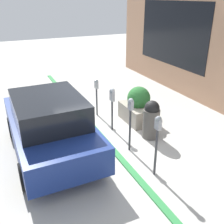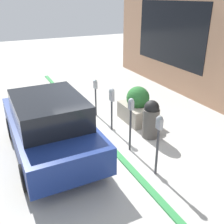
# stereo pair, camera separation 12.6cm
# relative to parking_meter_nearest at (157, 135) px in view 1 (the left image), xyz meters

# --- Properties ---
(ground_plane) EXTENTS (40.00, 40.00, 0.00)m
(ground_plane) POSITION_rel_parking_meter_nearest_xyz_m (1.81, 0.36, -1.05)
(ground_plane) COLOR beige
(curb_strip) EXTENTS (14.65, 0.16, 0.04)m
(curb_strip) POSITION_rel_parking_meter_nearest_xyz_m (1.81, 0.44, -1.03)
(curb_strip) COLOR #338C47
(curb_strip) RESTS_ON ground_plane
(parking_meter_nearest) EXTENTS (0.16, 0.13, 1.50)m
(parking_meter_nearest) POSITION_rel_parking_meter_nearest_xyz_m (0.00, 0.00, 0.00)
(parking_meter_nearest) COLOR #38383D
(parking_meter_nearest) RESTS_ON ground_plane
(parking_meter_second) EXTENTS (0.16, 0.14, 1.50)m
(parking_meter_second) POSITION_rel_parking_meter_nearest_xyz_m (1.17, 0.03, 0.01)
(parking_meter_second) COLOR #38383D
(parking_meter_second) RESTS_ON ground_plane
(parking_meter_middle) EXTENTS (0.19, 0.16, 1.36)m
(parking_meter_middle) POSITION_rel_parking_meter_nearest_xyz_m (2.44, -0.05, -0.04)
(parking_meter_middle) COLOR #38383D
(parking_meter_middle) RESTS_ON ground_plane
(parking_meter_fourth) EXTENTS (0.16, 0.14, 1.29)m
(parking_meter_fourth) POSITION_rel_parking_meter_nearest_xyz_m (3.64, -0.03, -0.12)
(parking_meter_fourth) COLOR #38383D
(parking_meter_fourth) RESTS_ON ground_plane
(planter_box) EXTENTS (1.23, 0.88, 1.18)m
(planter_box) POSITION_rel_parking_meter_nearest_xyz_m (2.65, -1.09, -0.56)
(planter_box) COLOR #A39989
(planter_box) RESTS_ON ground_plane
(parked_car_front) EXTENTS (4.07, 1.90, 1.60)m
(parked_car_front) POSITION_rel_parking_meter_nearest_xyz_m (1.98, 1.94, -0.25)
(parked_car_front) COLOR navy
(parked_car_front) RESTS_ON ground_plane
(trash_bin) EXTENTS (0.48, 0.48, 1.14)m
(trash_bin) POSITION_rel_parking_meter_nearest_xyz_m (1.54, -0.87, -0.48)
(trash_bin) COLOR #514C47
(trash_bin) RESTS_ON ground_plane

